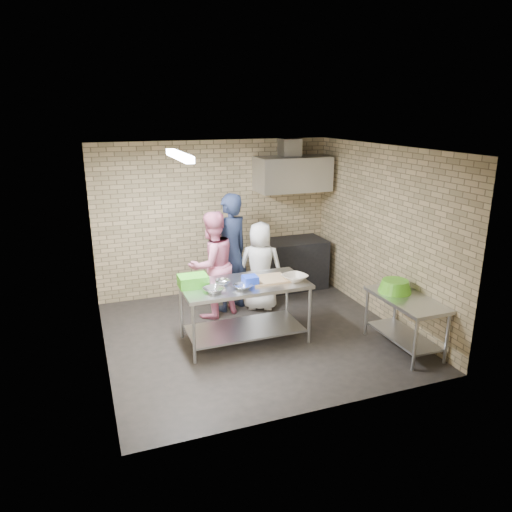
% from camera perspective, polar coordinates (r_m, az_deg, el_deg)
% --- Properties ---
extents(floor, '(4.20, 4.20, 0.00)m').
position_cam_1_polar(floor, '(7.22, -0.19, -9.28)').
color(floor, black).
rests_on(floor, ground).
extents(ceiling, '(4.20, 4.20, 0.00)m').
position_cam_1_polar(ceiling, '(6.49, -0.22, 12.61)').
color(ceiling, black).
rests_on(ceiling, ground).
extents(back_wall, '(4.20, 0.06, 2.70)m').
position_cam_1_polar(back_wall, '(8.58, -4.84, 4.51)').
color(back_wall, tan).
rests_on(back_wall, ground).
extents(front_wall, '(4.20, 0.06, 2.70)m').
position_cam_1_polar(front_wall, '(5.00, 7.76, -4.85)').
color(front_wall, tan).
rests_on(front_wall, ground).
extents(left_wall, '(0.06, 4.00, 2.70)m').
position_cam_1_polar(left_wall, '(6.35, -18.28, -0.80)').
color(left_wall, tan).
rests_on(left_wall, ground).
extents(right_wall, '(0.06, 4.00, 2.70)m').
position_cam_1_polar(right_wall, '(7.69, 14.66, 2.54)').
color(right_wall, tan).
rests_on(right_wall, ground).
extents(prep_table, '(1.76, 0.88, 0.88)m').
position_cam_1_polar(prep_table, '(6.88, -1.35, -6.64)').
color(prep_table, silver).
rests_on(prep_table, floor).
extents(side_counter, '(0.60, 1.20, 0.75)m').
position_cam_1_polar(side_counter, '(7.00, 17.15, -7.59)').
color(side_counter, silver).
rests_on(side_counter, floor).
extents(stove, '(1.20, 0.70, 0.90)m').
position_cam_1_polar(stove, '(8.95, 4.27, -0.92)').
color(stove, black).
rests_on(stove, floor).
extents(range_hood, '(1.30, 0.60, 0.60)m').
position_cam_1_polar(range_hood, '(8.63, 4.37, 9.65)').
color(range_hood, silver).
rests_on(range_hood, back_wall).
extents(hood_duct, '(0.35, 0.30, 0.30)m').
position_cam_1_polar(hood_duct, '(8.72, 4.02, 12.71)').
color(hood_duct, '#A5A8AD').
rests_on(hood_duct, back_wall).
extents(wall_shelf, '(0.80, 0.20, 0.04)m').
position_cam_1_polar(wall_shelf, '(8.95, 5.60, 8.73)').
color(wall_shelf, '#3F2B19').
rests_on(wall_shelf, back_wall).
extents(fluorescent_fixture, '(0.10, 1.25, 0.08)m').
position_cam_1_polar(fluorescent_fixture, '(6.22, -9.07, 11.66)').
color(fluorescent_fixture, white).
rests_on(fluorescent_fixture, ceiling).
extents(green_crate, '(0.39, 0.29, 0.16)m').
position_cam_1_polar(green_crate, '(6.62, -7.47, -2.94)').
color(green_crate, green).
rests_on(green_crate, prep_table).
extents(blue_tub, '(0.20, 0.20, 0.13)m').
position_cam_1_polar(blue_tub, '(6.62, -0.69, -2.92)').
color(blue_tub, blue).
rests_on(blue_tub, prep_table).
extents(cutting_board, '(0.54, 0.41, 0.03)m').
position_cam_1_polar(cutting_board, '(6.81, 1.47, -2.79)').
color(cutting_board, tan).
rests_on(cutting_board, prep_table).
extents(mixing_bowl_a, '(0.34, 0.34, 0.07)m').
position_cam_1_polar(mixing_bowl_a, '(6.39, -5.04, -4.03)').
color(mixing_bowl_a, silver).
rests_on(mixing_bowl_a, prep_table).
extents(mixing_bowl_b, '(0.26, 0.26, 0.07)m').
position_cam_1_polar(mixing_bowl_b, '(6.66, -3.96, -3.11)').
color(mixing_bowl_b, '#AFB2B6').
rests_on(mixing_bowl_b, prep_table).
extents(mixing_bowl_c, '(0.32, 0.32, 0.06)m').
position_cam_1_polar(mixing_bowl_c, '(6.48, -1.58, -3.68)').
color(mixing_bowl_c, '#B7BABF').
rests_on(mixing_bowl_c, prep_table).
extents(ceramic_bowl, '(0.42, 0.42, 0.08)m').
position_cam_1_polar(ceramic_bowl, '(6.82, 4.61, -2.57)').
color(ceramic_bowl, '#C0B199').
rests_on(ceramic_bowl, prep_table).
extents(green_basin, '(0.46, 0.46, 0.17)m').
position_cam_1_polar(green_basin, '(7.00, 16.12, -3.42)').
color(green_basin, '#59C626').
rests_on(green_basin, side_counter).
extents(bottle_red, '(0.07, 0.07, 0.18)m').
position_cam_1_polar(bottle_red, '(8.83, 4.14, 9.37)').
color(bottle_red, '#B22619').
rests_on(bottle_red, wall_shelf).
extents(bottle_green, '(0.06, 0.06, 0.15)m').
position_cam_1_polar(bottle_green, '(9.01, 6.49, 9.36)').
color(bottle_green, green).
rests_on(bottle_green, wall_shelf).
extents(man_navy, '(0.83, 0.70, 1.94)m').
position_cam_1_polar(man_navy, '(7.80, -3.11, 0.40)').
color(man_navy, black).
rests_on(man_navy, floor).
extents(woman_pink, '(0.99, 0.88, 1.70)m').
position_cam_1_polar(woman_pink, '(7.60, -5.21, -1.06)').
color(woman_pink, pink).
rests_on(woman_pink, floor).
extents(woman_white, '(0.85, 0.72, 1.47)m').
position_cam_1_polar(woman_white, '(7.87, 0.52, -1.22)').
color(woman_white, white).
rests_on(woman_white, floor).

